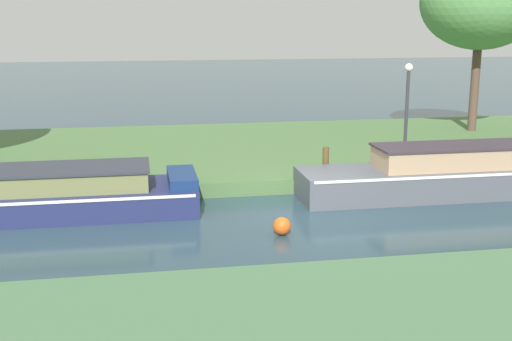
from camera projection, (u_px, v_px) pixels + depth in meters
The scene contains 7 objects.
ground_plane at pixel (315, 215), 16.00m from camera, with size 120.00×120.00×0.00m, color #263D49.
riverbank_far at pixel (262, 151), 22.66m from camera, with size 72.00×10.00×0.40m, color #496C3D.
slate_narrowboat at pixel (503, 170), 17.98m from camera, with size 10.68×1.82×1.39m.
willow_tree_centre at pixel (481, 2), 24.52m from camera, with size 4.55×4.39×6.67m.
lamp_post at pixel (407, 102), 19.39m from camera, with size 0.24×0.24×3.00m.
mooring_post_near at pixel (326, 161), 18.28m from camera, with size 0.18×0.18×0.80m, color brown.
channel_buoy at pixel (282, 226), 14.53m from camera, with size 0.40×0.40×0.40m, color #E55919.
Camera 1 is at (-4.13, -14.83, 4.72)m, focal length 45.98 mm.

